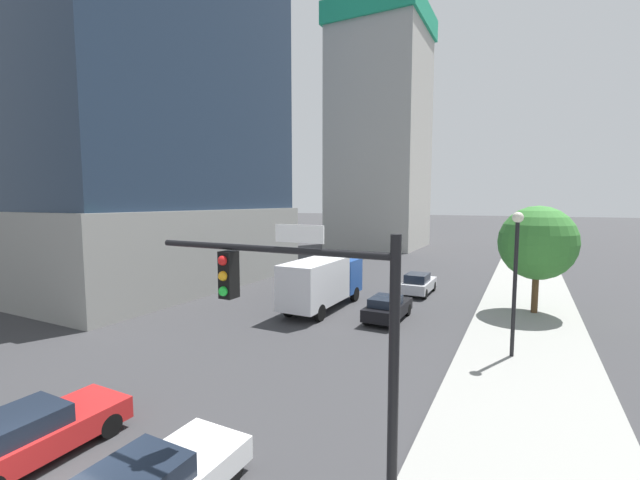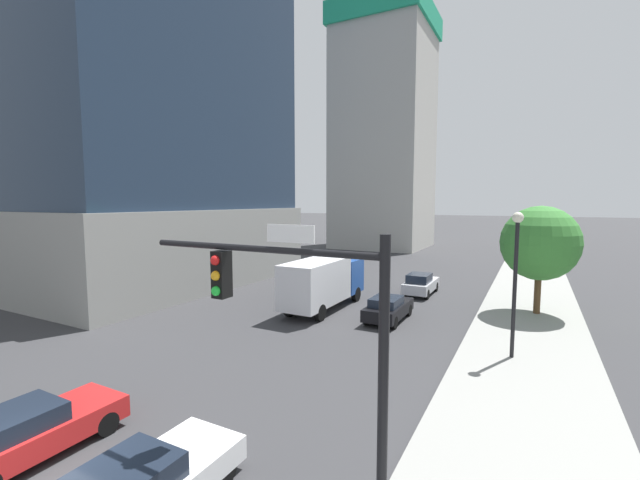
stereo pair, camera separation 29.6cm
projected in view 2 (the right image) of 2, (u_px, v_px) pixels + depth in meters
The scene contains 9 objects.
sidewalk at pixel (529, 323), 21.80m from camera, with size 5.38×120.00×0.15m, color gray.
construction_building at pixel (384, 122), 57.88m from camera, with size 12.88×15.80×42.70m.
traffic_light_pole at pixel (298, 317), 8.17m from camera, with size 5.77×0.48×5.99m.
street_lamp at pixel (516, 264), 16.54m from camera, with size 0.44×0.44×6.03m.
street_tree at pixel (540, 243), 23.15m from camera, with size 4.26×4.26×6.22m.
car_black at pixel (388, 308), 22.53m from camera, with size 1.75×4.06×1.39m.
car_silver at pixel (421, 284), 28.88m from camera, with size 1.73×4.13×1.54m.
car_red at pixel (29, 431), 10.44m from camera, with size 1.82×4.29×1.40m.
box_truck at pixel (323, 281), 24.81m from camera, with size 2.28×7.45×3.12m.
Camera 2 is at (8.98, -4.06, 6.60)m, focal length 22.80 mm.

